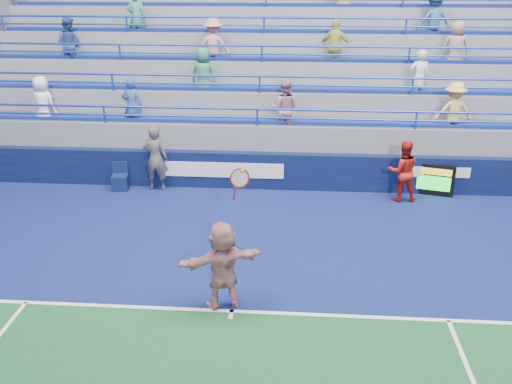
# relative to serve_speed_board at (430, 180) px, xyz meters

# --- Properties ---
(ground) EXTENTS (120.00, 120.00, 0.00)m
(ground) POSITION_rel_serve_speed_board_xyz_m (-5.00, -6.35, -0.47)
(ground) COLOR #333538
(sponsor_wall) EXTENTS (18.00, 0.32, 1.10)m
(sponsor_wall) POSITION_rel_serve_speed_board_xyz_m (-5.00, 0.15, 0.08)
(sponsor_wall) COLOR #090E34
(sponsor_wall) RESTS_ON ground
(bleacher_stand) EXTENTS (18.00, 5.60, 6.13)m
(bleacher_stand) POSITION_rel_serve_speed_board_xyz_m (-5.00, 3.92, 1.07)
(bleacher_stand) COLOR slate
(bleacher_stand) RESTS_ON ground
(serve_speed_board) EXTENTS (1.34, 0.46, 0.93)m
(serve_speed_board) POSITION_rel_serve_speed_board_xyz_m (0.00, 0.00, 0.00)
(serve_speed_board) COLOR black
(serve_speed_board) RESTS_ON ground
(judge_chair) EXTENTS (0.52, 0.52, 0.81)m
(judge_chair) POSITION_rel_serve_speed_board_xyz_m (-9.00, -0.28, -0.21)
(judge_chair) COLOR #0D1A41
(judge_chair) RESTS_ON ground
(tennis_player) EXTENTS (1.74, 1.15, 2.89)m
(tennis_player) POSITION_rel_serve_speed_board_xyz_m (-5.19, -6.14, 0.44)
(tennis_player) COLOR silver
(tennis_player) RESTS_ON ground
(line_judge) EXTENTS (0.72, 0.49, 1.94)m
(line_judge) POSITION_rel_serve_speed_board_xyz_m (-7.93, -0.17, 0.50)
(line_judge) COLOR #151E3B
(line_judge) RESTS_ON ground
(ball_girl) EXTENTS (0.90, 0.72, 1.74)m
(ball_girl) POSITION_rel_serve_speed_board_xyz_m (-0.88, -0.47, 0.40)
(ball_girl) COLOR #A91C13
(ball_girl) RESTS_ON ground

